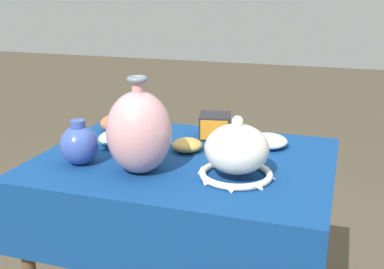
{
  "coord_description": "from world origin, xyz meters",
  "views": [
    {
      "loc": [
        0.51,
        -1.5,
        1.35
      ],
      "look_at": [
        0.06,
        -0.1,
        0.89
      ],
      "focal_mm": 45.0,
      "sensor_mm": 36.0,
      "label": 1
    }
  ],
  "objects_px": {
    "vase_dome_bell": "(237,153)",
    "bowl_shallow_ochre": "(187,145)",
    "bowl_shallow_celadon": "(119,138)",
    "bowl_shallow_terracotta": "(118,123)",
    "jar_round_cobalt": "(79,144)",
    "vase_tall_bulbous": "(139,132)",
    "mosaic_tile_box": "(215,126)",
    "bowl_shallow_porcelain": "(267,141)"
  },
  "relations": [
    {
      "from": "vase_tall_bulbous",
      "to": "bowl_shallow_ochre",
      "type": "height_order",
      "value": "vase_tall_bulbous"
    },
    {
      "from": "bowl_shallow_ochre",
      "to": "jar_round_cobalt",
      "type": "relative_size",
      "value": 0.72
    },
    {
      "from": "bowl_shallow_celadon",
      "to": "bowl_shallow_terracotta",
      "type": "height_order",
      "value": "bowl_shallow_terracotta"
    },
    {
      "from": "vase_dome_bell",
      "to": "jar_round_cobalt",
      "type": "distance_m",
      "value": 0.53
    },
    {
      "from": "mosaic_tile_box",
      "to": "bowl_shallow_terracotta",
      "type": "xyz_separation_m",
      "value": [
        -0.4,
        -0.05,
        -0.01
      ]
    },
    {
      "from": "bowl_shallow_ochre",
      "to": "bowl_shallow_terracotta",
      "type": "xyz_separation_m",
      "value": [
        -0.35,
        0.15,
        0.01
      ]
    },
    {
      "from": "mosaic_tile_box",
      "to": "bowl_shallow_ochre",
      "type": "relative_size",
      "value": 1.32
    },
    {
      "from": "vase_dome_bell",
      "to": "bowl_shallow_ochre",
      "type": "distance_m",
      "value": 0.3
    },
    {
      "from": "bowl_shallow_porcelain",
      "to": "bowl_shallow_terracotta",
      "type": "distance_m",
      "value": 0.62
    },
    {
      "from": "vase_dome_bell",
      "to": "bowl_shallow_ochre",
      "type": "xyz_separation_m",
      "value": [
        -0.23,
        0.19,
        -0.06
      ]
    },
    {
      "from": "bowl_shallow_porcelain",
      "to": "bowl_shallow_celadon",
      "type": "height_order",
      "value": "bowl_shallow_celadon"
    },
    {
      "from": "vase_tall_bulbous",
      "to": "vase_dome_bell",
      "type": "bearing_deg",
      "value": 9.03
    },
    {
      "from": "bowl_shallow_ochre",
      "to": "jar_round_cobalt",
      "type": "bearing_deg",
      "value": -142.74
    },
    {
      "from": "bowl_shallow_celadon",
      "to": "bowl_shallow_terracotta",
      "type": "relative_size",
      "value": 1.09
    },
    {
      "from": "mosaic_tile_box",
      "to": "bowl_shallow_celadon",
      "type": "height_order",
      "value": "mosaic_tile_box"
    },
    {
      "from": "bowl_shallow_ochre",
      "to": "vase_dome_bell",
      "type": "bearing_deg",
      "value": -39.44
    },
    {
      "from": "vase_dome_bell",
      "to": "bowl_shallow_celadon",
      "type": "height_order",
      "value": "vase_dome_bell"
    },
    {
      "from": "bowl_shallow_ochre",
      "to": "bowl_shallow_celadon",
      "type": "distance_m",
      "value": 0.27
    },
    {
      "from": "vase_tall_bulbous",
      "to": "bowl_shallow_terracotta",
      "type": "relative_size",
      "value": 2.18
    },
    {
      "from": "bowl_shallow_porcelain",
      "to": "vase_tall_bulbous",
      "type": "bearing_deg",
      "value": -132.83
    },
    {
      "from": "bowl_shallow_porcelain",
      "to": "bowl_shallow_terracotta",
      "type": "relative_size",
      "value": 1.06
    },
    {
      "from": "jar_round_cobalt",
      "to": "bowl_shallow_terracotta",
      "type": "height_order",
      "value": "jar_round_cobalt"
    },
    {
      "from": "mosaic_tile_box",
      "to": "vase_tall_bulbous",
      "type": "bearing_deg",
      "value": -118.84
    },
    {
      "from": "mosaic_tile_box",
      "to": "jar_round_cobalt",
      "type": "height_order",
      "value": "jar_round_cobalt"
    },
    {
      "from": "jar_round_cobalt",
      "to": "bowl_shallow_terracotta",
      "type": "bearing_deg",
      "value": 97.23
    },
    {
      "from": "bowl_shallow_ochre",
      "to": "bowl_shallow_celadon",
      "type": "relative_size",
      "value": 0.71
    },
    {
      "from": "vase_tall_bulbous",
      "to": "bowl_shallow_celadon",
      "type": "distance_m",
      "value": 0.31
    },
    {
      "from": "mosaic_tile_box",
      "to": "bowl_shallow_porcelain",
      "type": "relative_size",
      "value": 0.96
    },
    {
      "from": "vase_tall_bulbous",
      "to": "bowl_shallow_celadon",
      "type": "bearing_deg",
      "value": 129.57
    },
    {
      "from": "vase_tall_bulbous",
      "to": "vase_dome_bell",
      "type": "distance_m",
      "value": 0.31
    },
    {
      "from": "bowl_shallow_ochre",
      "to": "jar_round_cobalt",
      "type": "xyz_separation_m",
      "value": [
        -0.3,
        -0.23,
        0.04
      ]
    },
    {
      "from": "bowl_shallow_porcelain",
      "to": "bowl_shallow_terracotta",
      "type": "bearing_deg",
      "value": 179.43
    },
    {
      "from": "vase_dome_bell",
      "to": "bowl_shallow_porcelain",
      "type": "bearing_deg",
      "value": 82.73
    },
    {
      "from": "bowl_shallow_porcelain",
      "to": "jar_round_cobalt",
      "type": "xyz_separation_m",
      "value": [
        -0.57,
        -0.37,
        0.04
      ]
    },
    {
      "from": "mosaic_tile_box",
      "to": "bowl_shallow_terracotta",
      "type": "relative_size",
      "value": 1.02
    },
    {
      "from": "vase_dome_bell",
      "to": "bowl_shallow_celadon",
      "type": "xyz_separation_m",
      "value": [
        -0.49,
        0.18,
        -0.05
      ]
    },
    {
      "from": "vase_dome_bell",
      "to": "bowl_shallow_porcelain",
      "type": "height_order",
      "value": "vase_dome_bell"
    },
    {
      "from": "bowl_shallow_ochre",
      "to": "jar_round_cobalt",
      "type": "height_order",
      "value": "jar_round_cobalt"
    },
    {
      "from": "vase_tall_bulbous",
      "to": "mosaic_tile_box",
      "type": "bearing_deg",
      "value": 73.12
    },
    {
      "from": "bowl_shallow_ochre",
      "to": "bowl_shallow_terracotta",
      "type": "height_order",
      "value": "bowl_shallow_terracotta"
    },
    {
      "from": "mosaic_tile_box",
      "to": "bowl_shallow_porcelain",
      "type": "xyz_separation_m",
      "value": [
        0.22,
        -0.06,
        -0.02
      ]
    },
    {
      "from": "mosaic_tile_box",
      "to": "jar_round_cobalt",
      "type": "distance_m",
      "value": 0.56
    }
  ]
}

